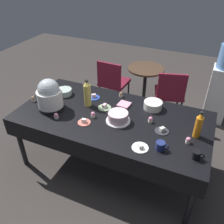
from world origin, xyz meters
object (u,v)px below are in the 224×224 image
(cupcake_lemon, at_px, (33,99))
(soda_bottle_ginger_ale, at_px, (87,94))
(soda_bottle_orange_juice, at_px, (199,125))
(water_cooler, at_px, (220,87))
(coffee_mug_black, at_px, (197,155))
(dessert_plate_coral, at_px, (84,122))
(potluck_table, at_px, (112,120))
(frosted_layer_cake, at_px, (118,117))
(glass_salad_bowl, at_px, (64,92))
(coffee_mug_navy, at_px, (161,146))
(ceramic_snack_bowl, at_px, (153,105))
(dessert_plate_white, at_px, (140,147))
(dessert_plate_sage, at_px, (104,107))
(cupcake_vanilla, at_px, (93,115))
(cupcake_berry, at_px, (121,94))
(cupcake_rose, at_px, (150,120))
(slow_cooker, at_px, (50,96))
(maroon_chair_right, at_px, (170,92))
(round_cafe_table, at_px, (145,80))
(dessert_plate_charcoal, at_px, (162,131))
(maroon_chair_left, at_px, (112,80))
(dessert_plate_cobalt, at_px, (94,97))
(cupcake_cocoa, at_px, (56,116))

(cupcake_lemon, xyz_separation_m, soda_bottle_ginger_ale, (0.67, 0.19, 0.13))
(soda_bottle_orange_juice, bearing_deg, water_cooler, 82.90)
(coffee_mug_black, bearing_deg, dessert_plate_coral, 176.96)
(potluck_table, relative_size, water_cooler, 1.77)
(potluck_table, bearing_deg, soda_bottle_orange_juice, 0.69)
(frosted_layer_cake, relative_size, water_cooler, 0.22)
(glass_salad_bowl, relative_size, coffee_mug_navy, 1.49)
(water_cooler, bearing_deg, ceramic_snack_bowl, -120.70)
(dessert_plate_coral, xyz_separation_m, water_cooler, (1.34, 1.81, -0.17))
(dessert_plate_white, height_order, coffee_mug_navy, coffee_mug_navy)
(dessert_plate_sage, distance_m, cupcake_vanilla, 0.23)
(dessert_plate_coral, height_order, cupcake_berry, cupcake_berry)
(cupcake_rose, bearing_deg, slow_cooker, -169.81)
(water_cooler, bearing_deg, maroon_chair_right, -158.06)
(dessert_plate_coral, height_order, soda_bottle_orange_juice, soda_bottle_orange_juice)
(potluck_table, bearing_deg, ceramic_snack_bowl, 40.89)
(cupcake_vanilla, bearing_deg, dessert_plate_sage, 80.38)
(coffee_mug_black, bearing_deg, cupcake_vanilla, 170.21)
(round_cafe_table, bearing_deg, water_cooler, 2.87)
(glass_salad_bowl, relative_size, dessert_plate_white, 1.17)
(dessert_plate_charcoal, relative_size, round_cafe_table, 0.21)
(glass_salad_bowl, bearing_deg, dessert_plate_coral, -39.47)
(slow_cooker, relative_size, soda_bottle_ginger_ale, 1.12)
(cupcake_rose, height_order, soda_bottle_ginger_ale, soda_bottle_ginger_ale)
(soda_bottle_orange_juice, height_order, maroon_chair_left, soda_bottle_orange_juice)
(glass_salad_bowl, distance_m, cupcake_vanilla, 0.65)
(dessert_plate_cobalt, bearing_deg, water_cooler, 41.12)
(cupcake_lemon, bearing_deg, dessert_plate_sage, 13.86)
(glass_salad_bowl, relative_size, soda_bottle_ginger_ale, 0.56)
(ceramic_snack_bowl, height_order, dessert_plate_cobalt, ceramic_snack_bowl)
(dessert_plate_coral, xyz_separation_m, cupcake_rose, (0.66, 0.30, 0.02))
(coffee_mug_navy, bearing_deg, dessert_plate_white, -160.82)
(cupcake_berry, distance_m, cupcake_cocoa, 0.88)
(dessert_plate_coral, height_order, soda_bottle_ginger_ale, soda_bottle_ginger_ale)
(dessert_plate_cobalt, xyz_separation_m, dessert_plate_coral, (0.15, -0.52, -0.00))
(soda_bottle_orange_juice, distance_m, coffee_mug_black, 0.34)
(slow_cooker, height_order, maroon_chair_right, slow_cooker)
(cupcake_berry, relative_size, coffee_mug_black, 0.61)
(potluck_table, relative_size, frosted_layer_cake, 8.11)
(slow_cooker, bearing_deg, potluck_table, 11.87)
(coffee_mug_navy, height_order, round_cafe_table, coffee_mug_navy)
(dessert_plate_sage, xyz_separation_m, cupcake_rose, (0.58, -0.06, 0.02))
(ceramic_snack_bowl, height_order, soda_bottle_orange_juice, soda_bottle_orange_juice)
(frosted_layer_cake, distance_m, water_cooler, 1.94)
(ceramic_snack_bowl, bearing_deg, potluck_table, -139.11)
(coffee_mug_black, bearing_deg, coffee_mug_navy, -177.93)
(dessert_plate_charcoal, bearing_deg, dessert_plate_cobalt, 161.43)
(coffee_mug_black, bearing_deg, dessert_plate_white, -171.67)
(potluck_table, relative_size, maroon_chair_left, 2.59)
(glass_salad_bowl, height_order, cupcake_rose, glass_salad_bowl)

